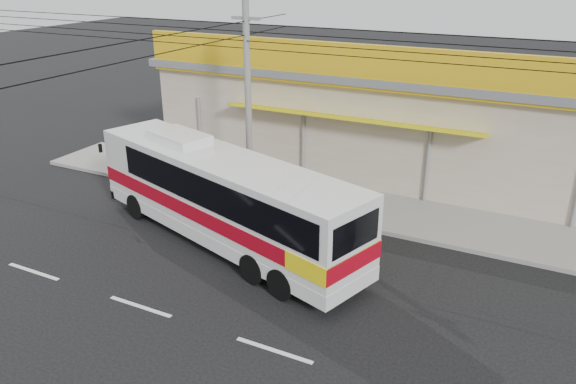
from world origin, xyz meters
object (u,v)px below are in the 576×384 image
motorbike_dark (209,179)px  motorbike_red (196,176)px  coach_bus (227,195)px  utility_pole (246,35)px

motorbike_dark → motorbike_red: bearing=95.4°
motorbike_red → motorbike_dark: bearing=-99.5°
coach_bus → motorbike_red: bearing=155.1°
coach_bus → motorbike_dark: bearing=150.1°
motorbike_dark → utility_pole: 5.71m
coach_bus → motorbike_red: coach_bus is taller
motorbike_red → utility_pole: bearing=-85.8°
coach_bus → motorbike_red: size_ratio=5.93×
motorbike_red → utility_pole: (2.25, 0.35, 5.45)m
coach_bus → utility_pole: bearing=127.9°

